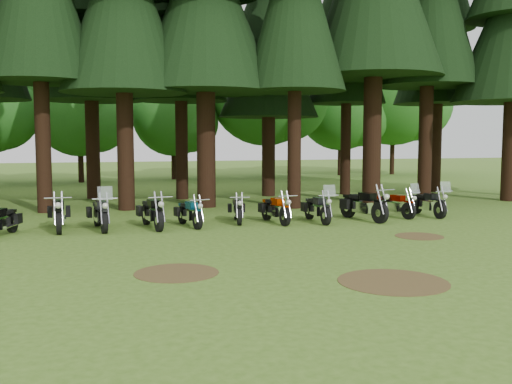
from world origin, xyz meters
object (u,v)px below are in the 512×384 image
Objects in this scene: motorcycle_4 at (190,214)px; motorcycle_5 at (238,210)px; motorcycle_0 at (2,222)px; motorcycle_1 at (59,215)px; motorcycle_10 at (428,204)px; motorcycle_3 at (152,213)px; motorcycle_2 at (100,214)px; motorcycle_8 at (363,206)px; motorcycle_6 at (275,210)px; motorcycle_7 at (317,209)px; motorcycle_9 at (394,205)px.

motorcycle_5 is at bearing 4.51° from motorcycle_4.
motorcycle_0 is 0.88× the size of motorcycle_1.
motorcycle_10 is at bearing -3.94° from motorcycle_1.
motorcycle_1 reaches higher than motorcycle_3.
motorcycle_2 is 1.59m from motorcycle_3.
motorcycle_4 is 6.07m from motorcycle_8.
motorcycle_5 is 0.83× the size of motorcycle_8.
motorcycle_3 is at bearing -9.44° from motorcycle_1.
motorcycle_2 is at bearing -13.35° from motorcycle_1.
motorcycle_5 is 0.94× the size of motorcycle_6.
motorcycle_7 is (5.55, -0.34, -0.02)m from motorcycle_3.
motorcycle_7 is at bearing 172.23° from motorcycle_9.
motorcycle_5 is at bearing 161.75° from motorcycle_9.
motorcycle_2 is 1.09× the size of motorcycle_6.
motorcycle_6 is at bearing -5.58° from motorcycle_1.
motorcycle_6 is (8.49, 0.30, -0.00)m from motorcycle_0.
motorcycle_5 is at bearing 156.68° from motorcycle_8.
motorcycle_1 is 1.02× the size of motorcycle_2.
motorcycle_2 is at bearing 171.94° from motorcycle_6.
motorcycle_10 is (10.04, -0.11, -0.02)m from motorcycle_3.
motorcycle_1 is 5.76m from motorcycle_5.
motorcycle_2 is 1.16× the size of motorcycle_4.
motorcycle_9 is (4.61, 0.10, -0.00)m from motorcycle_6.
motorcycle_9 is 0.96× the size of motorcycle_10.
motorcycle_7 is (4.35, -0.32, 0.04)m from motorcycle_4.
motorcycle_4 is (2.79, -0.15, -0.07)m from motorcycle_2.
motorcycle_4 is 0.92× the size of motorcycle_7.
motorcycle_5 is at bearing 22.31° from motorcycle_0.
motorcycle_0 is 1.04× the size of motorcycle_4.
motorcycle_8 is (8.84, -0.51, 0.02)m from motorcycle_2.
motorcycle_8 reaches higher than motorcycle_5.
motorcycle_1 is 1.27m from motorcycle_2.
motorcycle_2 reaches higher than motorcycle_5.
motorcycle_2 is at bearing -165.75° from motorcycle_5.
motorcycle_6 is (1.18, -0.51, 0.03)m from motorcycle_5.
motorcycle_5 is at bearing 0.63° from motorcycle_3.
motorcycle_1 is 11.56m from motorcycle_9.
motorcycle_0 is 1.72m from motorcycle_1.
motorcycle_8 is at bearing -0.63° from motorcycle_7.
motorcycle_8 is at bearing -0.31° from motorcycle_5.
motorcycle_4 is 2.92m from motorcycle_6.
motorcycle_6 is 1.03× the size of motorcycle_9.
motorcycle_6 is at bearing 167.09° from motorcycle_9.
motorcycle_4 is at bearing 163.93° from motorcycle_8.
motorcycle_8 is (10.08, -0.77, 0.01)m from motorcycle_1.
motorcycle_2 is at bearing 167.70° from motorcycle_3.
motorcycle_6 is 1.45m from motorcycle_7.
motorcycle_9 is at bearing -6.84° from motorcycle_2.
motorcycle_1 is 1.18× the size of motorcycle_4.
motorcycle_4 is (5.57, 0.36, -0.03)m from motorcycle_0.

